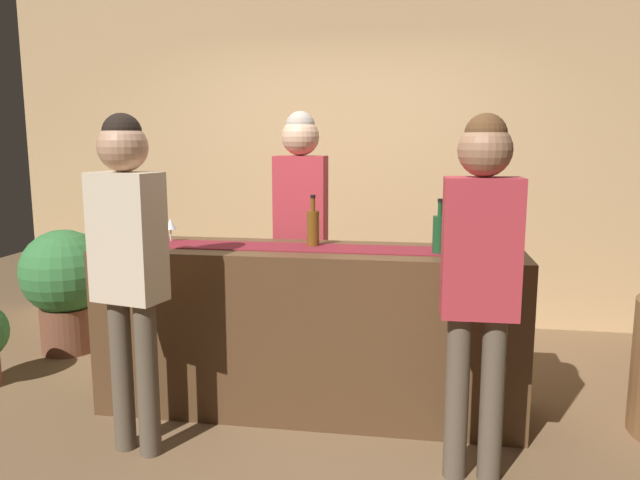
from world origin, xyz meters
TOP-DOWN VIEW (x-y plane):
  - ground_plane at (0.00, 0.00)m, footprint 10.00×10.00m
  - back_wall at (0.00, 1.90)m, footprint 6.00×0.12m
  - bar_counter at (0.00, 0.00)m, footprint 2.44×0.60m
  - counter_runner_cloth at (0.00, 0.00)m, footprint 2.32×0.28m
  - wine_bottle_amber at (0.02, 0.06)m, footprint 0.07×0.07m
  - wine_bottle_green at (0.74, -0.06)m, footprint 0.07×0.07m
  - wine_glass_near_customer at (1.00, 0.01)m, footprint 0.07×0.07m
  - wine_glass_mid_counter at (-0.87, 0.08)m, footprint 0.07×0.07m
  - bartender at (-0.15, 0.58)m, footprint 0.34×0.25m
  - customer_sipping at (0.90, -0.63)m, footprint 0.34×0.24m
  - customer_browsing at (-0.78, -0.64)m, footprint 0.38×0.27m
  - potted_plant_tall at (-1.99, 0.70)m, footprint 0.64×0.64m

SIDE VIEW (x-z plane):
  - ground_plane at x=0.00m, z-range 0.00..0.00m
  - bar_counter at x=0.00m, z-range 0.00..0.98m
  - potted_plant_tall at x=-1.99m, z-range 0.07..1.01m
  - counter_runner_cloth at x=0.00m, z-range 0.98..0.98m
  - customer_sipping at x=0.90m, z-range 0.20..1.91m
  - customer_browsing at x=-0.78m, z-range 0.21..1.93m
  - wine_glass_near_customer at x=1.00m, z-range 1.01..1.15m
  - wine_glass_mid_counter at x=-0.87m, z-range 1.01..1.15m
  - wine_bottle_amber at x=0.02m, z-range 0.94..1.24m
  - wine_bottle_green at x=0.74m, z-range 0.94..1.24m
  - bartender at x=-0.15m, z-range 0.22..2.00m
  - back_wall at x=0.00m, z-range 0.00..2.90m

